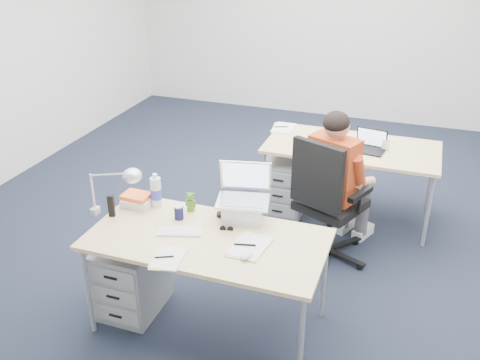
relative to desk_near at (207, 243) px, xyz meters
name	(u,v)px	position (x,y,z in m)	size (l,w,h in m)	color
floor	(261,231)	(-0.03, 1.33, -0.68)	(7.00, 7.00, 0.00)	black
room	(264,48)	(-0.03, 1.33, 1.03)	(6.02, 7.02, 2.80)	silver
desk_near	(207,243)	(0.00, 0.00, 0.00)	(1.60, 0.80, 0.73)	tan
desk_far	(351,150)	(0.67, 1.93, 0.00)	(1.60, 0.80, 0.73)	tan
office_chair	(327,224)	(0.62, 1.13, -0.37)	(0.92, 0.92, 1.12)	black
seated_person	(341,181)	(0.68, 1.30, -0.02)	(0.58, 0.76, 1.30)	#BB3F1A
drawer_pedestal_near	(132,277)	(-0.60, -0.02, -0.41)	(0.40, 0.50, 0.55)	gray
drawer_pedestal_far	(285,185)	(0.07, 1.81, -0.41)	(0.40, 0.50, 0.55)	gray
silver_laptop	(243,195)	(0.15, 0.31, 0.24)	(0.37, 0.29, 0.39)	silver
wireless_keyboard	(180,231)	(-0.20, 0.00, 0.05)	(0.30, 0.12, 0.01)	white
computer_mouse	(246,255)	(0.33, -0.14, 0.07)	(0.07, 0.11, 0.04)	white
headphones	(230,215)	(0.05, 0.31, 0.06)	(0.19, 0.15, 0.03)	black
can_koozie	(179,212)	(-0.28, 0.16, 0.10)	(0.07, 0.07, 0.11)	#181647
water_bottle	(156,190)	(-0.52, 0.28, 0.18)	(0.08, 0.08, 0.26)	silver
bear_figurine	(191,202)	(-0.25, 0.30, 0.12)	(0.08, 0.06, 0.15)	#2C6B1C
book_stack	(137,200)	(-0.66, 0.23, 0.09)	(0.21, 0.16, 0.10)	silver
cordless_phone	(111,206)	(-0.75, 0.04, 0.13)	(0.04, 0.03, 0.16)	black
papers_left	(167,259)	(-0.14, -0.32, 0.05)	(0.18, 0.26, 0.01)	#DDCD80
papers_right	(248,247)	(0.30, -0.02, 0.05)	(0.21, 0.31, 0.01)	#DDCD80
sunglasses	(227,229)	(0.09, 0.13, 0.06)	(0.09, 0.04, 0.02)	black
desk_lamp	(108,190)	(-0.75, 0.02, 0.26)	(0.38, 0.14, 0.43)	silver
dark_laptop	(369,141)	(0.83, 1.85, 0.15)	(0.28, 0.27, 0.21)	black
far_cup	(386,144)	(0.97, 1.95, 0.10)	(0.07, 0.07, 0.10)	white
far_papers	(283,128)	(-0.07, 2.16, 0.05)	(0.20, 0.29, 0.01)	white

